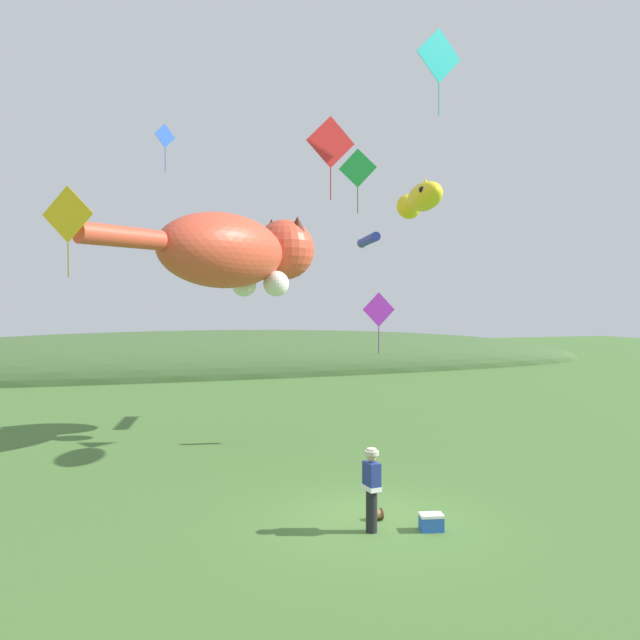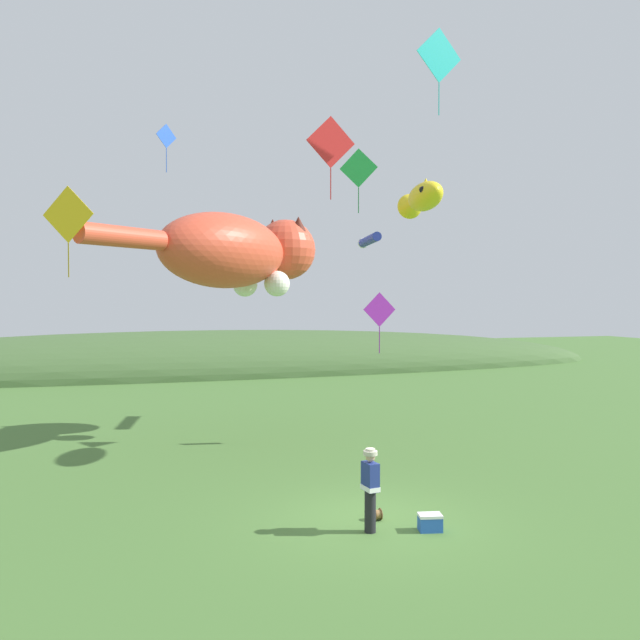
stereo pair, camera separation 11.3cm
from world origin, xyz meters
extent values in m
plane|color=#477033|center=(0.00, 0.00, 0.00)|extent=(120.00, 120.00, 0.00)
ellipsoid|color=#426033|center=(0.00, 31.16, 0.00)|extent=(62.30, 11.44, 5.72)
cylinder|color=black|center=(-0.30, -0.63, 0.44)|extent=(0.24, 0.24, 0.88)
cube|color=navy|center=(-0.30, -0.63, 1.18)|extent=(0.29, 0.43, 0.60)
cube|color=white|center=(-0.30, -0.63, 0.94)|extent=(0.31, 0.45, 0.10)
sphere|color=tan|center=(-0.30, -0.63, 1.59)|extent=(0.20, 0.20, 0.20)
cylinder|color=#B2AD99|center=(-0.30, -0.63, 1.68)|extent=(0.30, 0.30, 0.09)
cylinder|color=#B2AD99|center=(-0.30, -0.63, 1.74)|extent=(0.20, 0.20, 0.07)
cylinder|color=olive|center=(0.12, 0.00, 0.13)|extent=(0.14, 0.19, 0.19)
cylinder|color=brown|center=(0.05, 0.00, 0.13)|extent=(0.02, 0.26, 0.26)
cylinder|color=brown|center=(0.19, 0.00, 0.13)|extent=(0.02, 0.26, 0.26)
cube|color=blue|center=(0.94, -0.93, 0.15)|extent=(0.54, 0.41, 0.30)
cube|color=white|center=(0.94, -0.93, 0.33)|extent=(0.55, 0.42, 0.06)
ellipsoid|color=#E04C33|center=(-2.08, 8.28, 6.57)|extent=(5.91, 5.43, 2.53)
ellipsoid|color=white|center=(-1.87, 8.43, 6.12)|extent=(3.67, 3.31, 1.39)
sphere|color=#E04C33|center=(0.54, 10.26, 6.83)|extent=(2.28, 2.28, 2.28)
cone|color=#4E1A11|center=(0.16, 10.76, 7.65)|extent=(1.13, 1.13, 0.76)
cone|color=#4E1A11|center=(0.92, 9.76, 7.65)|extent=(1.13, 1.13, 0.76)
sphere|color=white|center=(-1.06, 10.01, 5.50)|extent=(0.91, 0.91, 0.91)
sphere|color=white|center=(-0.13, 8.79, 5.50)|extent=(0.91, 0.91, 0.91)
cylinder|color=#E04C33|center=(-5.30, 5.83, 6.70)|extent=(2.58, 2.17, 0.61)
ellipsoid|color=yellow|center=(3.65, 4.82, 8.11)|extent=(1.37, 2.54, 0.85)
cone|color=yellow|center=(3.97, 6.39, 8.11)|extent=(0.99, 0.93, 0.85)
cone|color=yellow|center=(3.64, 4.75, 8.47)|extent=(0.47, 0.47, 0.40)
sphere|color=black|center=(3.21, 4.11, 8.18)|extent=(0.20, 0.20, 0.20)
cylinder|color=#2633A5|center=(4.03, 10.44, 7.32)|extent=(0.80, 2.72, 0.36)
torus|color=white|center=(4.25, 11.77, 7.32)|extent=(0.44, 0.13, 0.44)
cube|color=red|center=(0.43, 4.35, 9.43)|extent=(1.48, 0.07, 1.48)
cylinder|color=black|center=(0.43, 4.36, 9.43)|extent=(1.00, 0.05, 0.02)
cube|color=maroon|center=(0.43, 4.35, 8.24)|extent=(0.03, 0.01, 0.90)
cube|color=blue|center=(-3.77, 11.37, 11.05)|extent=(0.77, 0.51, 0.91)
cylinder|color=black|center=(-3.77, 11.38, 11.05)|extent=(0.52, 0.34, 0.02)
cube|color=#1A3E97|center=(-3.77, 11.37, 10.15)|extent=(0.03, 0.02, 0.90)
cube|color=#19BFBF|center=(3.22, 3.14, 11.75)|extent=(1.51, 0.28, 1.53)
cylinder|color=black|center=(3.22, 3.15, 11.75)|extent=(1.01, 0.19, 0.02)
cube|color=#118585|center=(3.22, 3.14, 10.54)|extent=(0.03, 0.01, 0.90)
cube|color=green|center=(2.69, 8.13, 9.60)|extent=(1.19, 0.73, 1.38)
cylinder|color=black|center=(2.69, 8.14, 9.60)|extent=(0.80, 0.50, 0.02)
cube|color=#1A7C35|center=(2.69, 8.13, 8.46)|extent=(0.03, 0.02, 0.90)
cube|color=yellow|center=(-6.65, 4.87, 7.15)|extent=(1.31, 0.75, 1.50)
cylinder|color=black|center=(-6.65, 4.88, 7.15)|extent=(0.88, 0.51, 0.02)
cube|color=#A98511|center=(-6.65, 4.87, 5.95)|extent=(0.03, 0.02, 0.90)
cube|color=purple|center=(2.98, 6.87, 4.59)|extent=(1.17, 0.03, 1.17)
cylinder|color=black|center=(2.98, 6.88, 4.59)|extent=(0.79, 0.02, 0.02)
cube|color=#6B1A7C|center=(2.98, 6.87, 3.56)|extent=(0.03, 0.01, 0.90)
camera|label=1|loc=(-5.21, -12.71, 4.85)|focal=35.00mm
camera|label=2|loc=(-5.10, -12.75, 4.85)|focal=35.00mm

